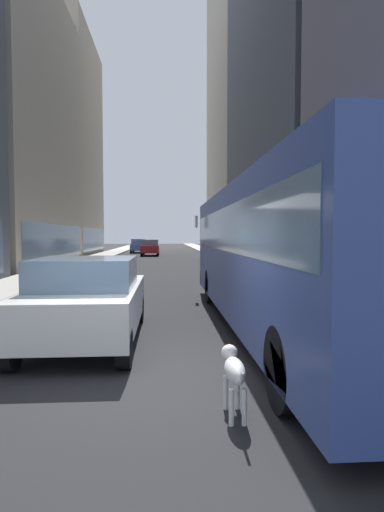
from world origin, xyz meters
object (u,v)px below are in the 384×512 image
(transit_bus, at_px, (281,248))
(car_red_coupe, at_px, (150,248))
(car_white_van, at_px, (88,299))
(dalmatian_dog, at_px, (234,370))
(pedestrian_with_handbag, at_px, (335,269))
(car_blue_hatchback, at_px, (139,246))

(transit_bus, bearing_deg, car_red_coupe, 96.97)
(car_red_coupe, bearing_deg, car_white_van, -90.00)
(dalmatian_dog, distance_m, pedestrian_with_handbag, 8.97)
(transit_bus, relative_size, car_white_van, 2.73)
(car_blue_hatchback, xyz_separation_m, pedestrian_with_handbag, (8.33, -36.34, 0.19))
(transit_bus, distance_m, pedestrian_with_handbag, 4.55)
(car_blue_hatchback, xyz_separation_m, car_white_van, (1.60, -40.75, 0.00))
(car_white_van, bearing_deg, car_blue_hatchback, 92.25)
(car_red_coupe, height_order, pedestrian_with_handbag, pedestrian_with_handbag)
(dalmatian_dog, bearing_deg, car_red_coupe, 93.49)
(car_blue_hatchback, xyz_separation_m, car_red_coupe, (1.60, -7.18, -0.00))
(car_red_coupe, distance_m, pedestrian_with_handbag, 29.93)
(car_red_coupe, bearing_deg, pedestrian_with_handbag, -77.01)
(car_white_van, bearing_deg, dalmatian_dog, -56.01)
(pedestrian_with_handbag, bearing_deg, car_white_van, -146.74)
(transit_bus, xyz_separation_m, car_blue_hatchback, (-5.60, 39.91, -0.95))
(transit_bus, bearing_deg, car_blue_hatchback, 97.99)
(car_white_van, relative_size, pedestrian_with_handbag, 2.50)
(car_white_van, xyz_separation_m, dalmatian_dog, (2.25, -3.34, -0.31))
(car_white_van, distance_m, pedestrian_with_handbag, 8.05)
(car_white_van, height_order, dalmatian_dog, car_white_van)
(car_blue_hatchback, xyz_separation_m, dalmatian_dog, (3.85, -44.10, -0.31))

